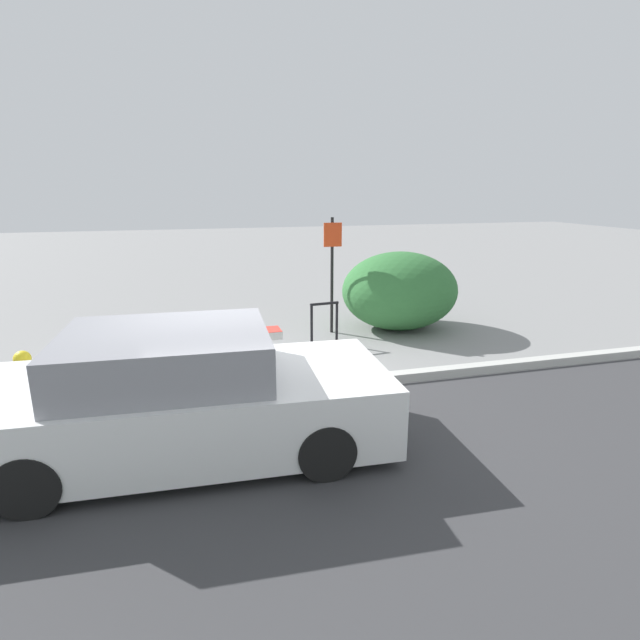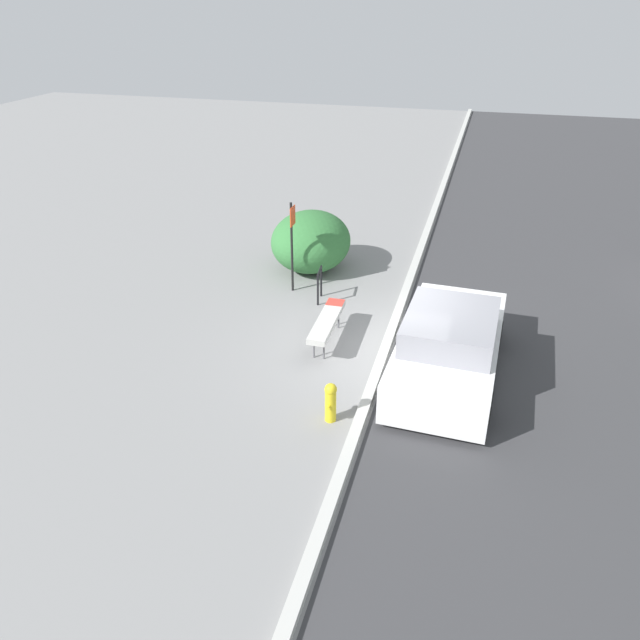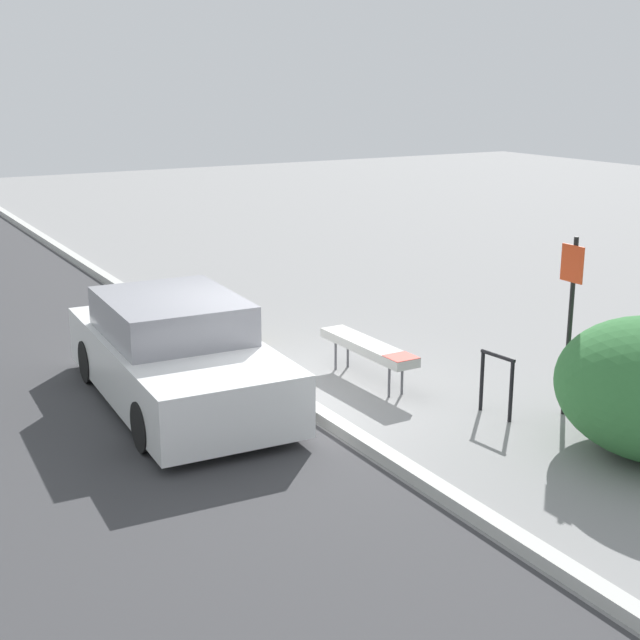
{
  "view_description": "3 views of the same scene",
  "coord_description": "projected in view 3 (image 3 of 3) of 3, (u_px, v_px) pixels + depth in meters",
  "views": [
    {
      "loc": [
        -0.52,
        -6.55,
        2.86
      ],
      "look_at": [
        1.26,
        0.01,
        1.05
      ],
      "focal_mm": 28.0,
      "sensor_mm": 36.0,
      "label": 1
    },
    {
      "loc": [
        -11.38,
        -1.67,
        6.81
      ],
      "look_at": [
        -0.35,
        1.36,
        0.69
      ],
      "focal_mm": 35.0,
      "sensor_mm": 36.0,
      "label": 2
    },
    {
      "loc": [
        9.99,
        -5.26,
        4.19
      ],
      "look_at": [
        -0.03,
        0.51,
        1.01
      ],
      "focal_mm": 50.0,
      "sensor_mm": 36.0,
      "label": 3
    }
  ],
  "objects": [
    {
      "name": "ground_plane",
      "position": [
        288.0,
        398.0,
        11.99
      ],
      "size": [
        60.0,
        60.0,
        0.0
      ],
      "primitive_type": "plane",
      "color": "gray"
    },
    {
      "name": "fire_hydrant",
      "position": [
        238.0,
        318.0,
        14.39
      ],
      "size": [
        0.36,
        0.22,
        0.77
      ],
      "color": "gold",
      "rests_on": "ground_plane"
    },
    {
      "name": "bike_rack",
      "position": [
        497.0,
        378.0,
        11.24
      ],
      "size": [
        0.55,
        0.11,
        0.83
      ],
      "rotation": [
        0.0,
        0.0,
        0.11
      ],
      "color": "black",
      "rests_on": "ground_plane"
    },
    {
      "name": "bench",
      "position": [
        368.0,
        347.0,
        12.5
      ],
      "size": [
        1.95,
        0.42,
        0.59
      ],
      "rotation": [
        0.0,
        0.0,
        0.02
      ],
      "color": "#515156",
      "rests_on": "ground_plane"
    },
    {
      "name": "parked_car_near",
      "position": [
        176.0,
        355.0,
        11.72
      ],
      "size": [
        4.48,
        2.06,
        1.41
      ],
      "rotation": [
        0.0,
        0.0,
        -0.05
      ],
      "color": "black",
      "rests_on": "ground_plane"
    },
    {
      "name": "curb",
      "position": [
        288.0,
        394.0,
        11.97
      ],
      "size": [
        60.0,
        0.2,
        0.13
      ],
      "color": "#B7B7B2",
      "rests_on": "ground_plane"
    },
    {
      "name": "sign_post",
      "position": [
        570.0,
        310.0,
        11.07
      ],
      "size": [
        0.36,
        0.08,
        2.3
      ],
      "color": "black",
      "rests_on": "ground_plane"
    }
  ]
}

